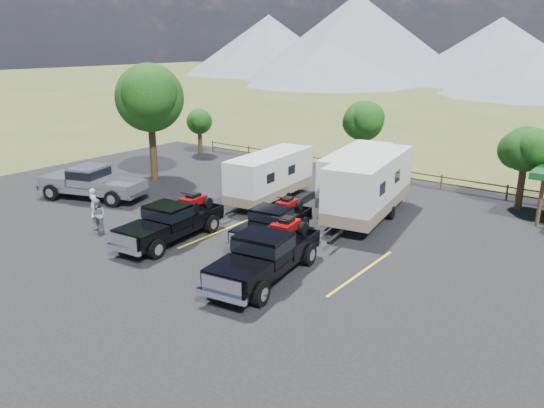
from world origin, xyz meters
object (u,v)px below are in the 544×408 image
Objects in this scene: rig_center at (273,222)px; person_b at (98,216)px; pickup_silver at (92,182)px; tree_big_nw at (149,98)px; rig_left at (172,221)px; trailer_center at (357,176)px; trailer_right at (369,186)px; trailer_left at (270,177)px; person_a at (94,203)px; rig_right at (266,253)px.

rig_center is 8.76m from person_b.
person_b is at bearing 39.22° from pickup_silver.
tree_big_nw is 1.40× the size of rig_center.
rig_left is 11.50m from trailer_center.
trailer_center is at bearing 64.22° from rig_left.
trailer_right is at bearing 38.96° from person_b.
trailer_right is at bearing 5.63° from tree_big_nw.
trailer_left is 0.93× the size of trailer_center.
trailer_center is 5.37× the size of person_a.
trailer_left is 9.97m from person_a.
trailer_center is at bearing 92.12° from rig_right.
rig_right is (6.13, -0.58, 0.06)m from rig_left.
trailer_center is (-2.12, 11.34, 0.58)m from rig_right.
trailer_left reaches higher than person_a.
rig_center reaches higher than person_b.
person_a is (3.77, -7.44, -4.73)m from tree_big_nw.
person_a is at bearing -129.59° from trailer_left.
pickup_silver reaches higher than rig_center.
rig_center is 10.09m from person_a.
trailer_center is at bearing -133.46° from person_a.
rig_right reaches higher than rig_center.
tree_big_nw is 1.26× the size of rig_left.
trailer_right is (1.87, -2.06, 0.15)m from trailer_center.
rig_right reaches higher than rig_left.
rig_right reaches higher than pickup_silver.
rig_center is at bearing 76.74° from pickup_silver.
trailer_right is (-0.25, 9.28, 0.73)m from rig_right.
pickup_silver is 6.10m from person_b.
rig_left is at bearing -133.49° from trailer_right.
pickup_silver is (0.60, -5.32, -4.52)m from tree_big_nw.
trailer_left is at bearing 61.60° from person_b.
trailer_center reaches higher than trailer_left.
person_b is at bearing -116.47° from trailer_left.
rig_right is at bearing 176.64° from person_a.
trailer_left is at bearing 86.00° from rig_left.
tree_big_nw is 11.36m from person_b.
pickup_silver is (-8.96, 1.85, 0.06)m from rig_left.
rig_right is at bearing 62.45° from pickup_silver.
trailer_center is at bearing 122.83° from trailer_right.
rig_left is at bearing 13.15° from person_b.
pickup_silver is (-12.97, -8.90, -0.57)m from trailer_center.
pickup_silver is 3.82m from person_a.
trailer_center reaches higher than rig_center.
trailer_center is (0.25, 7.76, 0.74)m from rig_center.
pickup_silver is (-8.77, -6.10, -0.46)m from trailer_left.
rig_left is 0.70× the size of trailer_center.
rig_center reaches higher than person_a.
pickup_silver is at bearing 162.38° from rig_right.
trailer_right is 5.89× the size of person_a.
trailer_center reaches higher than rig_left.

